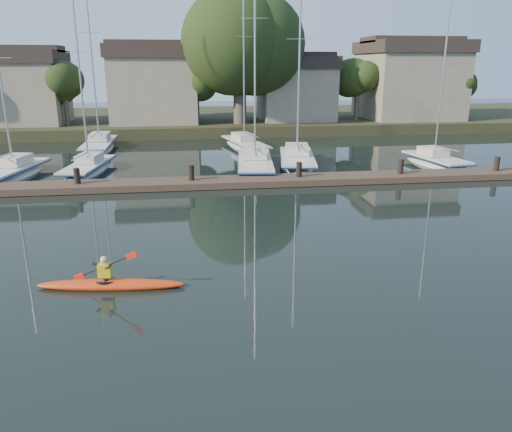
{
  "coord_description": "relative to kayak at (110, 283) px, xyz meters",
  "views": [
    {
      "loc": [
        -3.25,
        -12.88,
        6.44
      ],
      "look_at": [
        -0.84,
        4.13,
        1.2
      ],
      "focal_mm": 35.0,
      "sensor_mm": 36.0,
      "label": 1
    }
  ],
  "objects": [
    {
      "name": "kayak",
      "position": [
        0.0,
        0.0,
        0.0
      ],
      "size": [
        4.49,
        1.2,
        1.42
      ],
      "rotation": [
        0.0,
        0.0,
        -0.12
      ],
      "color": "#C9420F",
      "rests_on": "ground"
    },
    {
      "name": "sailboat_5",
      "position": [
        -4.34,
        26.45,
        -0.36
      ],
      "size": [
        2.18,
        9.05,
        14.96
      ],
      "rotation": [
        0.0,
        0.0,
        0.01
      ],
      "color": "silver",
      "rests_on": "ground"
    },
    {
      "name": "sailboat_6",
      "position": [
        7.16,
        25.49,
        -0.34
      ],
      "size": [
        3.71,
        9.31,
        14.49
      ],
      "rotation": [
        0.0,
        0.0,
        0.2
      ],
      "color": "silver",
      "rests_on": "ground"
    },
    {
      "name": "shore",
      "position": [
        7.27,
        38.99,
        3.06
      ],
      "size": [
        90.0,
        25.25,
        12.75
      ],
      "color": "#25341A",
      "rests_on": "ground"
    },
    {
      "name": "ground",
      "position": [
        5.66,
        -1.3,
        -0.17
      ],
      "size": [
        160.0,
        160.0,
        0.0
      ],
      "primitive_type": "plane",
      "color": "black",
      "rests_on": "ground"
    },
    {
      "name": "sailboat_0",
      "position": [
        -7.93,
        16.8,
        -0.37
      ],
      "size": [
        3.48,
        7.74,
        11.86
      ],
      "rotation": [
        0.0,
        0.0,
        -0.19
      ],
      "color": "silver",
      "rests_on": "ground"
    },
    {
      "name": "sailboat_1",
      "position": [
        -3.68,
        17.61,
        -0.34
      ],
      "size": [
        2.95,
        7.69,
        12.26
      ],
      "rotation": [
        0.0,
        0.0,
        -0.15
      ],
      "color": "silver",
      "rests_on": "ground"
    },
    {
      "name": "sailboat_2",
      "position": [
        6.78,
        17.13,
        -0.37
      ],
      "size": [
        3.26,
        9.61,
        15.6
      ],
      "rotation": [
        0.0,
        0.0,
        -0.11
      ],
      "color": "silver",
      "rests_on": "ground"
    },
    {
      "name": "sailboat_4",
      "position": [
        18.84,
        16.58,
        -0.35
      ],
      "size": [
        2.86,
        6.82,
        11.24
      ],
      "rotation": [
        0.0,
        0.0,
        0.14
      ],
      "color": "silver",
      "rests_on": "ground"
    },
    {
      "name": "dock",
      "position": [
        5.66,
        12.7,
        0.03
      ],
      "size": [
        34.0,
        2.0,
        1.8
      ],
      "color": "#4A372A",
      "rests_on": "ground"
    },
    {
      "name": "sailboat_3",
      "position": [
        9.71,
        17.87,
        -0.38
      ],
      "size": [
        3.73,
        8.83,
        13.82
      ],
      "rotation": [
        0.0,
        0.0,
        -0.18
      ],
      "color": "silver",
      "rests_on": "ground"
    }
  ]
}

